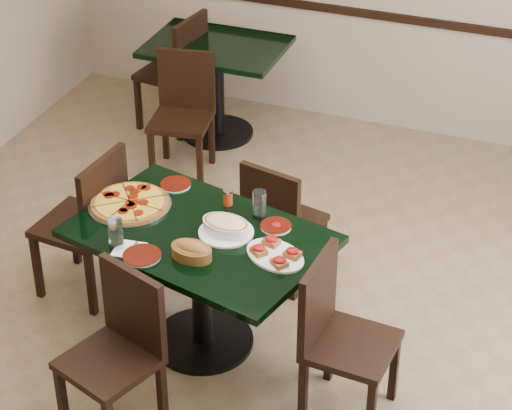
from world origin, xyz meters
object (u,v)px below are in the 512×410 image
at_px(chair_near, 120,344).
at_px(bread_basket, 192,251).
at_px(chair_far, 279,218).
at_px(back_chair_left, 180,66).
at_px(pepperoni_pizza, 130,203).
at_px(chair_left, 90,218).
at_px(bruschetta_platter, 275,253).
at_px(chair_right, 336,330).
at_px(lasagna_casserole, 226,226).
at_px(main_table, 201,261).
at_px(back_chair_near, 184,107).
at_px(back_table, 217,72).

bearing_deg(chair_near, bread_basket, 88.33).
bearing_deg(chair_far, back_chair_left, -36.74).
bearing_deg(pepperoni_pizza, chair_left, 162.71).
bearing_deg(bruschetta_platter, chair_right, 4.60).
bearing_deg(lasagna_casserole, chair_near, -102.68).
bearing_deg(back_chair_left, chair_far, 48.53).
xyz_separation_m(chair_far, bruschetta_platter, (0.25, -0.75, 0.31)).
relative_size(main_table, pepperoni_pizza, 3.24).
height_order(chair_right, chair_left, chair_left).
distance_m(main_table, back_chair_near, 1.98).
relative_size(main_table, back_chair_near, 1.69).
distance_m(back_chair_near, pepperoni_pizza, 1.74).
relative_size(back_chair_left, bruschetta_platter, 2.23).
height_order(chair_far, chair_near, chair_near).
relative_size(bread_basket, bruschetta_platter, 0.58).
distance_m(lasagna_casserole, bruschetta_platter, 0.33).
bearing_deg(bread_basket, chair_far, 88.12).
height_order(back_chair_left, bruschetta_platter, back_chair_left).
bearing_deg(bread_basket, bruschetta_platter, 28.86).
bearing_deg(lasagna_casserole, main_table, -152.34).
bearing_deg(back_chair_left, chair_left, 18.84).
relative_size(chair_far, back_chair_near, 0.96).
distance_m(bread_basket, bruschetta_platter, 0.42).
relative_size(main_table, chair_far, 1.77).
bearing_deg(back_chair_near, chair_right, -58.07).
bearing_deg(bruschetta_platter, chair_near, -106.16).
bearing_deg(chair_left, chair_right, 80.66).
bearing_deg(back_chair_left, pepperoni_pizza, 26.25).
xyz_separation_m(back_chair_near, lasagna_casserole, (1.04, -1.71, 0.31)).
height_order(chair_near, chair_left, chair_left).
bearing_deg(bruschetta_platter, chair_far, 135.14).
height_order(chair_left, bruschetta_platter, chair_left).
height_order(chair_left, lasagna_casserole, chair_left).
xyz_separation_m(back_chair_near, back_chair_left, (-0.29, 0.55, 0.03)).
height_order(main_table, back_chair_near, back_chair_near).
bearing_deg(main_table, chair_near, -87.45).
bearing_deg(chair_near, chair_left, 146.29).
distance_m(chair_near, back_chair_left, 3.18).
distance_m(chair_near, bruschetta_platter, 0.90).
bearing_deg(back_table, bread_basket, -69.96).
bearing_deg(chair_left, back_chair_left, -163.88).
height_order(chair_near, chair_right, chair_right).
xyz_separation_m(pepperoni_pizza, bruschetta_platter, (0.91, -0.16, 0.01)).
bearing_deg(chair_left, back_table, -172.13).
bearing_deg(chair_near, back_table, 124.00).
bearing_deg(main_table, bread_basket, -62.92).
bearing_deg(main_table, chair_right, -0.79).
relative_size(chair_right, pepperoni_pizza, 1.96).
bearing_deg(back_chair_left, bruschetta_platter, 42.63).
bearing_deg(pepperoni_pizza, back_table, 100.91).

